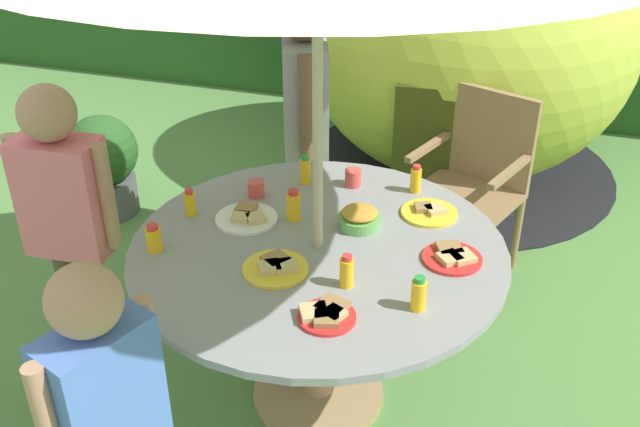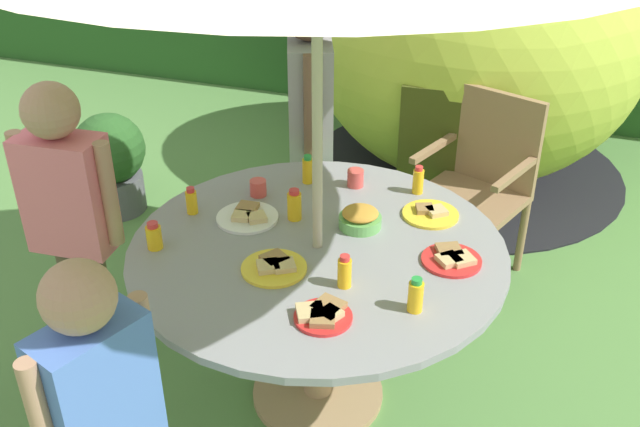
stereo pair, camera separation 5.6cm
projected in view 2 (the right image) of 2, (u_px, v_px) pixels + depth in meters
The scene contains 23 objects.
ground_plane at pixel (318, 396), 3.05m from camera, with size 10.00×10.00×0.02m, color #548442.
garden_table at pixel (318, 278), 2.74m from camera, with size 1.39×1.39×0.74m.
wooden_chair at pixel (480, 176), 3.61m from camera, with size 0.60×0.57×0.93m.
dome_tent at pixel (476, 39), 4.37m from camera, with size 2.16×2.16×1.77m.
potted_plant at pixel (111, 160), 4.21m from camera, with size 0.41×0.41×0.61m.
child_in_grey_shirt at pixel (310, 97), 3.47m from camera, with size 0.32×0.45×1.43m.
child_in_pink_shirt at pixel (67, 194), 2.85m from camera, with size 0.43×0.22×1.28m.
child_in_blue_shirt at pixel (98, 391), 2.02m from camera, with size 0.26×0.38×1.18m.
snack_bowl at pixel (360, 218), 2.76m from camera, with size 0.16×0.16×0.08m.
plate_far_right at pixel (452, 258), 2.57m from camera, with size 0.21×0.21×0.03m.
plate_center_front at pixel (431, 213), 2.85m from camera, with size 0.22×0.22×0.03m.
plate_far_left at pixel (248, 216), 2.82m from camera, with size 0.24×0.24×0.03m.
plate_front_edge at pixel (275, 266), 2.53m from camera, with size 0.23×0.23×0.03m.
plate_near_right at pixel (323, 314), 2.30m from camera, with size 0.19×0.19×0.03m.
juice_bottle_near_left at pixel (192, 201), 2.84m from camera, with size 0.04×0.04×0.11m.
juice_bottle_center_back at pixel (416, 296), 2.31m from camera, with size 0.05×0.05×0.12m.
juice_bottle_mid_left at pixel (294, 205), 2.80m from camera, with size 0.06×0.06×0.13m.
juice_bottle_mid_right at pixel (418, 181), 2.98m from camera, with size 0.05×0.05×0.12m.
juice_bottle_back_edge at pixel (345, 272), 2.42m from camera, with size 0.05×0.05×0.12m.
juice_bottle_spot_a at pixel (308, 170), 3.06m from camera, with size 0.05×0.05×0.13m.
juice_bottle_spot_b at pixel (154, 236), 2.63m from camera, with size 0.06×0.06×0.11m.
cup_near at pixel (355, 178), 3.04m from camera, with size 0.07×0.07×0.07m, color #E04C47.
cup_far at pixel (258, 188), 2.98m from camera, with size 0.07×0.07×0.07m, color #E04C47.
Camera 2 is at (0.73, -2.11, 2.20)m, focal length 40.86 mm.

